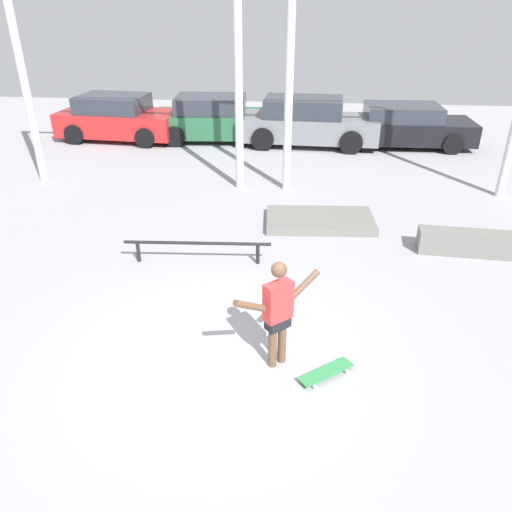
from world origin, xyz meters
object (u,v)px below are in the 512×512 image
at_px(manual_pad, 320,220).
at_px(parked_car_black, 405,126).
at_px(parked_car_red, 118,118).
at_px(parked_car_green, 215,119).
at_px(grind_rail, 197,246).
at_px(skateboard, 326,372).
at_px(parked_car_grey, 307,123).
at_px(grind_box, 486,244).
at_px(skateboarder, 278,310).

relative_size(manual_pad, parked_car_black, 0.55).
distance_m(parked_car_red, parked_car_green, 3.26).
xyz_separation_m(grind_rail, parked_car_green, (-1.11, 8.59, 0.36)).
distance_m(skateboard, parked_car_green, 11.99).
height_order(parked_car_green, parked_car_grey, parked_car_grey).
distance_m(manual_pad, parked_car_grey, 6.34).
bearing_deg(parked_car_black, parked_car_red, 179.05).
bearing_deg(parked_car_grey, skateboard, -85.53).
bearing_deg(parked_car_green, grind_box, -54.36).
relative_size(skateboarder, parked_car_black, 0.37).
xyz_separation_m(skateboard, parked_car_green, (-3.37, 11.49, 0.63)).
distance_m(skateboarder, parked_car_red, 12.58).
bearing_deg(grind_box, skateboarder, -136.75).
distance_m(grind_rail, parked_car_grey, 8.48).
relative_size(parked_car_grey, parked_car_black, 1.07).
bearing_deg(manual_pad, parked_car_green, 116.94).
bearing_deg(grind_box, parked_car_black, 92.26).
bearing_deg(grind_rail, grind_box, 8.81).
xyz_separation_m(skateboarder, parked_car_green, (-2.72, 11.29, -0.17)).
relative_size(skateboard, parked_car_green, 0.18).
bearing_deg(parked_car_grey, skateboarder, -88.91).
bearing_deg(parked_car_grey, parked_car_black, 6.28).
height_order(skateboard, grind_box, grind_box).
bearing_deg(grind_rail, parked_car_black, 59.03).
relative_size(skateboard, parked_car_grey, 0.17).
height_order(grind_box, parked_car_green, parked_car_green).
bearing_deg(manual_pad, skateboard, -90.07).
relative_size(parked_car_red, parked_car_green, 0.96).
bearing_deg(grind_box, parked_car_grey, 114.84).
relative_size(manual_pad, grind_rail, 0.85).
distance_m(manual_pad, parked_car_green, 7.48).
bearing_deg(skateboarder, skateboard, -57.89).
xyz_separation_m(skateboard, grind_box, (3.10, 3.73, 0.15)).
bearing_deg(parked_car_red, grind_box, -33.03).
bearing_deg(parked_car_red, manual_pad, -39.33).
relative_size(grind_rail, parked_car_green, 0.64).
bearing_deg(grind_rail, parked_car_grey, 76.81).
xyz_separation_m(grind_rail, parked_car_red, (-4.36, 8.38, 0.36)).
relative_size(grind_rail, parked_car_red, 0.66).
distance_m(skateboarder, grind_rail, 3.19).
xyz_separation_m(parked_car_red, parked_car_black, (9.42, 0.06, -0.06)).
relative_size(parked_car_green, parked_car_grey, 0.94).
distance_m(manual_pad, parked_car_black, 7.09).
bearing_deg(parked_car_green, manual_pad, -67.23).
xyz_separation_m(skateboarder, manual_pad, (0.66, 4.65, -0.78)).
bearing_deg(skateboarder, grind_box, 2.35).
bearing_deg(grind_rail, parked_car_red, 117.50).
relative_size(skateboarder, parked_car_red, 0.38).
xyz_separation_m(skateboard, parked_car_red, (-6.63, 11.27, 0.63)).
height_order(skateboarder, parked_car_grey, skateboarder).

